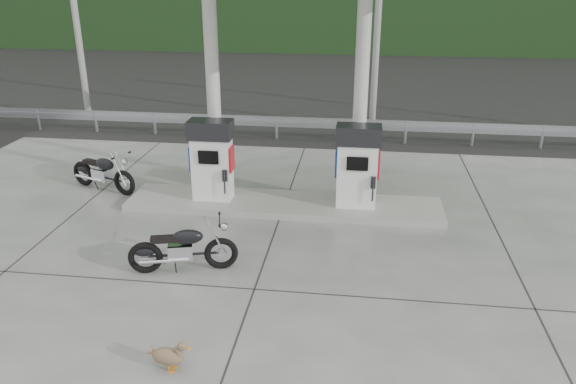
# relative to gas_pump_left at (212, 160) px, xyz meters

# --- Properties ---
(ground) EXTENTS (160.00, 160.00, 0.00)m
(ground) POSITION_rel_gas_pump_left_xyz_m (1.60, -2.50, -1.07)
(ground) COLOR black
(ground) RESTS_ON ground
(forecourt_apron) EXTENTS (18.00, 14.00, 0.02)m
(forecourt_apron) POSITION_rel_gas_pump_left_xyz_m (1.60, -2.50, -1.06)
(forecourt_apron) COLOR slate
(forecourt_apron) RESTS_ON ground
(pump_island) EXTENTS (7.00, 1.40, 0.15)m
(pump_island) POSITION_rel_gas_pump_left_xyz_m (1.60, 0.00, -0.98)
(pump_island) COLOR #9C9A91
(pump_island) RESTS_ON forecourt_apron
(gas_pump_left) EXTENTS (0.95, 0.55, 1.80)m
(gas_pump_left) POSITION_rel_gas_pump_left_xyz_m (0.00, 0.00, 0.00)
(gas_pump_left) COLOR white
(gas_pump_left) RESTS_ON pump_island
(gas_pump_right) EXTENTS (0.95, 0.55, 1.80)m
(gas_pump_right) POSITION_rel_gas_pump_left_xyz_m (3.20, 0.00, 0.00)
(gas_pump_right) COLOR white
(gas_pump_right) RESTS_ON pump_island
(canopy_column_left) EXTENTS (0.30, 0.30, 5.00)m
(canopy_column_left) POSITION_rel_gas_pump_left_xyz_m (0.00, 0.40, 1.60)
(canopy_column_left) COLOR silver
(canopy_column_left) RESTS_ON pump_island
(canopy_column_right) EXTENTS (0.30, 0.30, 5.00)m
(canopy_column_right) POSITION_rel_gas_pump_left_xyz_m (3.20, 0.40, 1.60)
(canopy_column_right) COLOR silver
(canopy_column_right) RESTS_ON pump_island
(guardrail) EXTENTS (26.00, 0.16, 1.42)m
(guardrail) POSITION_rel_gas_pump_left_xyz_m (1.60, 5.50, -0.36)
(guardrail) COLOR gray
(guardrail) RESTS_ON ground
(road) EXTENTS (60.00, 7.00, 0.01)m
(road) POSITION_rel_gas_pump_left_xyz_m (1.60, 9.00, -1.07)
(road) COLOR black
(road) RESTS_ON ground
(utility_pole_a) EXTENTS (0.22, 0.22, 8.00)m
(utility_pole_a) POSITION_rel_gas_pump_left_xyz_m (-6.40, 7.00, 2.93)
(utility_pole_a) COLOR gray
(utility_pole_a) RESTS_ON ground
(utility_pole_b) EXTENTS (0.22, 0.22, 8.00)m
(utility_pole_b) POSITION_rel_gas_pump_left_xyz_m (3.60, 7.00, 2.93)
(utility_pole_b) COLOR gray
(utility_pole_b) RESTS_ON ground
(tree_band) EXTENTS (80.00, 6.00, 6.00)m
(tree_band) POSITION_rel_gas_pump_left_xyz_m (1.60, 27.50, 1.93)
(tree_band) COLOR black
(tree_band) RESTS_ON ground
(forested_hills) EXTENTS (100.00, 40.00, 140.00)m
(forested_hills) POSITION_rel_gas_pump_left_xyz_m (1.60, 57.50, -1.07)
(forested_hills) COLOR black
(forested_hills) RESTS_ON ground
(motorcycle_left) EXTENTS (1.93, 1.20, 0.87)m
(motorcycle_left) POSITION_rel_gas_pump_left_xyz_m (-2.86, 0.51, -0.61)
(motorcycle_left) COLOR black
(motorcycle_left) RESTS_ON forecourt_apron
(motorcycle_right) EXTENTS (1.87, 1.00, 0.85)m
(motorcycle_right) POSITION_rel_gas_pump_left_xyz_m (0.25, -3.03, -0.63)
(motorcycle_right) COLOR black
(motorcycle_right) RESTS_ON forecourt_apron
(duck) EXTENTS (0.56, 0.21, 0.40)m
(duck) POSITION_rel_gas_pump_left_xyz_m (0.84, -5.62, -0.85)
(duck) COLOR brown
(duck) RESTS_ON forecourt_apron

